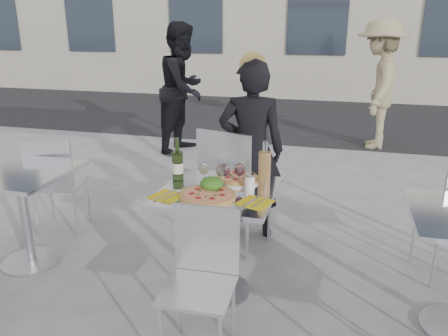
% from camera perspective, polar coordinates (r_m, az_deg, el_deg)
% --- Properties ---
extents(ground, '(80.00, 80.00, 0.00)m').
position_cam_1_polar(ground, '(3.12, -0.75, -15.87)').
color(ground, slate).
extents(street_asphalt, '(24.00, 5.00, 0.00)m').
position_cam_1_polar(street_asphalt, '(9.18, 10.53, 6.78)').
color(street_asphalt, black).
rests_on(street_asphalt, ground).
extents(main_table, '(0.72, 0.72, 0.75)m').
position_cam_1_polar(main_table, '(2.86, -0.80, -6.85)').
color(main_table, '#B7BABF').
rests_on(main_table, ground).
extents(side_table_left, '(0.72, 0.72, 0.75)m').
position_cam_1_polar(side_table_left, '(3.54, -24.86, -3.54)').
color(side_table_left, '#B7BABF').
rests_on(side_table_left, ground).
extents(chair_far, '(0.57, 0.58, 1.01)m').
position_cam_1_polar(chair_far, '(3.40, 0.96, -1.63)').
color(chair_far, silver).
rests_on(chair_far, ground).
extents(chair_near, '(0.38, 0.39, 0.82)m').
position_cam_1_polar(chair_near, '(2.43, -2.85, -13.10)').
color(chair_near, silver).
rests_on(chair_near, ground).
extents(side_chair_lfar, '(0.48, 0.49, 0.87)m').
position_cam_1_polar(side_chair_lfar, '(3.96, -21.19, -1.23)').
color(side_chair_lfar, silver).
rests_on(side_chair_lfar, ground).
extents(woman_diner, '(0.60, 0.44, 1.51)m').
position_cam_1_polar(woman_diner, '(3.65, 3.56, 2.30)').
color(woman_diner, black).
rests_on(woman_diner, ground).
extents(pedestrian_a, '(0.81, 0.97, 1.81)m').
position_cam_1_polar(pedestrian_a, '(6.31, -5.32, 10.31)').
color(pedestrian_a, black).
rests_on(pedestrian_a, ground).
extents(pedestrian_b, '(0.76, 1.24, 1.87)m').
position_cam_1_polar(pedestrian_b, '(6.85, 19.52, 10.21)').
color(pedestrian_b, tan).
rests_on(pedestrian_b, ground).
extents(pizza_near, '(0.34, 0.34, 0.02)m').
position_cam_1_polar(pizza_near, '(2.67, -2.16, -3.51)').
color(pizza_near, tan).
rests_on(pizza_near, main_table).
extents(pizza_far, '(0.31, 0.31, 0.03)m').
position_cam_1_polar(pizza_far, '(2.94, 1.75, -1.35)').
color(pizza_far, white).
rests_on(pizza_far, main_table).
extents(salad_plate, '(0.22, 0.22, 0.09)m').
position_cam_1_polar(salad_plate, '(2.76, -1.60, -2.22)').
color(salad_plate, white).
rests_on(salad_plate, main_table).
extents(wine_bottle, '(0.07, 0.08, 0.29)m').
position_cam_1_polar(wine_bottle, '(2.92, -6.07, 0.48)').
color(wine_bottle, '#35511E').
rests_on(wine_bottle, main_table).
extents(carafe, '(0.08, 0.08, 0.29)m').
position_cam_1_polar(carafe, '(2.85, 5.32, 0.12)').
color(carafe, '#DEAA5E').
rests_on(carafe, main_table).
extents(sugar_shaker, '(0.06, 0.06, 0.11)m').
position_cam_1_polar(sugar_shaker, '(2.76, 3.35, -1.83)').
color(sugar_shaker, white).
rests_on(sugar_shaker, main_table).
extents(wineglass_white_a, '(0.07, 0.07, 0.16)m').
position_cam_1_polar(wineglass_white_a, '(2.83, -2.64, -0.16)').
color(wineglass_white_a, white).
rests_on(wineglass_white_a, main_table).
extents(wineglass_white_b, '(0.07, 0.07, 0.16)m').
position_cam_1_polar(wineglass_white_b, '(2.78, -0.38, -0.42)').
color(wineglass_white_b, white).
rests_on(wineglass_white_b, main_table).
extents(wineglass_red_a, '(0.07, 0.07, 0.16)m').
position_cam_1_polar(wineglass_red_a, '(2.79, 0.15, -0.38)').
color(wineglass_red_a, white).
rests_on(wineglass_red_a, main_table).
extents(wineglass_red_b, '(0.07, 0.07, 0.16)m').
position_cam_1_polar(wineglass_red_b, '(2.80, 2.03, -0.33)').
color(wineglass_red_b, white).
rests_on(wineglass_red_b, main_table).
extents(napkin_left, '(0.22, 0.22, 0.01)m').
position_cam_1_polar(napkin_left, '(2.69, -7.46, -3.64)').
color(napkin_left, gold).
rests_on(napkin_left, main_table).
extents(napkin_right, '(0.23, 0.23, 0.01)m').
position_cam_1_polar(napkin_right, '(2.58, 4.07, -4.49)').
color(napkin_right, gold).
rests_on(napkin_right, main_table).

